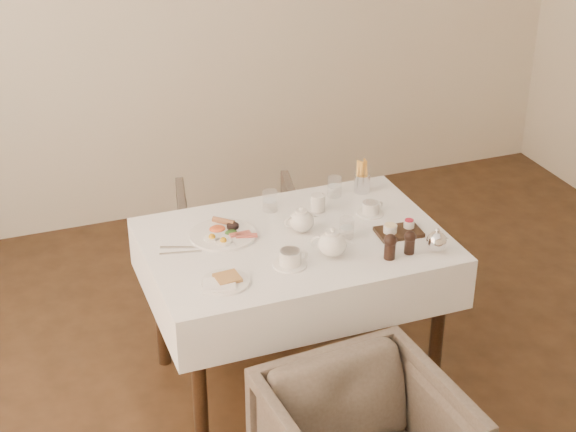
# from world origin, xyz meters

# --- Properties ---
(table) EXTENTS (1.28, 0.88, 0.75)m
(table) POSITION_xyz_m (-0.26, 0.62, 0.64)
(table) COLOR black
(table) RESTS_ON ground
(armchair_far) EXTENTS (0.74, 0.75, 0.58)m
(armchair_far) POSITION_xyz_m (-0.26, 1.45, 0.29)
(armchair_far) COLOR #4A4036
(armchair_far) RESTS_ON ground
(breakfast_plate) EXTENTS (0.29, 0.29, 0.04)m
(breakfast_plate) POSITION_xyz_m (-0.54, 0.76, 0.77)
(breakfast_plate) COLOR white
(breakfast_plate) RESTS_ON table
(side_plate) EXTENTS (0.20, 0.19, 0.02)m
(side_plate) POSITION_xyz_m (-0.65, 0.38, 0.76)
(side_plate) COLOR white
(side_plate) RESTS_ON table
(teapot_centre) EXTENTS (0.15, 0.12, 0.12)m
(teapot_centre) POSITION_xyz_m (-0.21, 0.67, 0.82)
(teapot_centre) COLOR white
(teapot_centre) RESTS_ON table
(teapot_front) EXTENTS (0.21, 0.19, 0.13)m
(teapot_front) POSITION_xyz_m (-0.17, 0.43, 0.82)
(teapot_front) COLOR white
(teapot_front) RESTS_ON table
(creamer) EXTENTS (0.08, 0.08, 0.08)m
(creamer) POSITION_xyz_m (-0.07, 0.83, 0.80)
(creamer) COLOR white
(creamer) RESTS_ON table
(teacup_near) EXTENTS (0.14, 0.14, 0.07)m
(teacup_near) POSITION_xyz_m (-0.36, 0.42, 0.79)
(teacup_near) COLOR white
(teacup_near) RESTS_ON table
(teacup_far) EXTENTS (0.12, 0.12, 0.06)m
(teacup_far) POSITION_xyz_m (0.14, 0.71, 0.78)
(teacup_far) COLOR white
(teacup_far) RESTS_ON table
(glass_left) EXTENTS (0.08, 0.08, 0.10)m
(glass_left) POSITION_xyz_m (-0.27, 0.91, 0.80)
(glass_left) COLOR silver
(glass_left) RESTS_ON table
(glass_mid) EXTENTS (0.07, 0.07, 0.09)m
(glass_mid) POSITION_xyz_m (-0.05, 0.56, 0.80)
(glass_mid) COLOR silver
(glass_mid) RESTS_ON table
(glass_right) EXTENTS (0.09, 0.09, 0.10)m
(glass_right) POSITION_xyz_m (0.06, 0.94, 0.80)
(glass_right) COLOR silver
(glass_right) RESTS_ON table
(condiment_board) EXTENTS (0.20, 0.14, 0.05)m
(condiment_board) POSITION_xyz_m (0.17, 0.50, 0.77)
(condiment_board) COLOR black
(condiment_board) RESTS_ON table
(pepper_mill_left) EXTENTS (0.06, 0.06, 0.11)m
(pepper_mill_left) POSITION_xyz_m (0.04, 0.33, 0.81)
(pepper_mill_left) COLOR black
(pepper_mill_left) RESTS_ON table
(pepper_mill_right) EXTENTS (0.06, 0.06, 0.10)m
(pepper_mill_right) POSITION_xyz_m (0.14, 0.34, 0.81)
(pepper_mill_right) COLOR black
(pepper_mill_right) RESTS_ON table
(silver_pot) EXTENTS (0.13, 0.12, 0.11)m
(silver_pot) POSITION_xyz_m (0.25, 0.31, 0.81)
(silver_pot) COLOR white
(silver_pot) RESTS_ON table
(fries_cup) EXTENTS (0.08, 0.08, 0.16)m
(fries_cup) POSITION_xyz_m (0.20, 0.94, 0.83)
(fries_cup) COLOR silver
(fries_cup) RESTS_ON table
(cutlery_fork) EXTENTS (0.20, 0.08, 0.00)m
(cutlery_fork) POSITION_xyz_m (-0.73, 0.71, 0.76)
(cutlery_fork) COLOR silver
(cutlery_fork) RESTS_ON table
(cutlery_knife) EXTENTS (0.18, 0.05, 0.00)m
(cutlery_knife) POSITION_xyz_m (-0.75, 0.68, 0.76)
(cutlery_knife) COLOR silver
(cutlery_knife) RESTS_ON table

